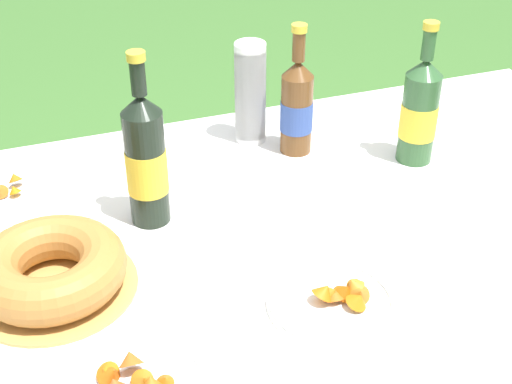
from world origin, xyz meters
TOP-DOWN VIEW (x-y plane):
  - garden_table at (0.00, 0.00)m, footprint 1.70×1.04m
  - tablecloth at (0.00, 0.00)m, footprint 1.71×1.05m
  - bundt_cake at (-0.49, -0.02)m, footprint 0.29×0.29m
  - cup_stack at (0.01, 0.38)m, footprint 0.07×0.07m
  - cider_bottle_green at (0.33, 0.17)m, footprint 0.08×0.08m
  - cider_bottle_amber at (0.09, 0.30)m, footprint 0.07×0.07m
  - juice_bottle_red at (-0.29, 0.14)m, footprint 0.08×0.08m
  - snack_plate_near at (-0.05, -0.22)m, footprint 0.22×0.22m

SIDE VIEW (x-z plane):
  - garden_table at x=0.00m, z-range 0.28..0.95m
  - tablecloth at x=0.00m, z-range 0.61..0.71m
  - snack_plate_near at x=-0.05m, z-range 0.66..0.72m
  - bundt_cake at x=-0.49m, z-range 0.67..0.76m
  - cider_bottle_amber at x=0.09m, z-range 0.64..0.94m
  - cup_stack at x=0.01m, z-range 0.67..0.92m
  - cider_bottle_green at x=0.33m, z-range 0.64..0.96m
  - juice_bottle_red at x=-0.29m, z-range 0.63..0.99m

